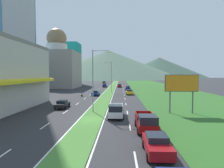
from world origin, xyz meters
The scene contains 46 objects.
ground_plane centered at (0.00, 0.00, 0.00)m, with size 600.00×600.00×0.00m, color #2D2D30.
grass_median centered at (0.00, 60.00, 0.03)m, with size 3.20×240.00×0.06m, color #477F33.
grass_verge_right centered at (20.60, 60.00, 0.03)m, with size 24.00×240.00×0.06m, color #2D6023.
lane_dash_left_1 centered at (-5.10, -11.60, 0.01)m, with size 0.16×2.80×0.01m, color silver.
lane_dash_left_2 centered at (-5.10, -3.19, 0.01)m, with size 0.16×2.80×0.01m, color silver.
lane_dash_left_3 centered at (-5.10, 5.21, 0.01)m, with size 0.16×2.80×0.01m, color silver.
lane_dash_left_4 centered at (-5.10, 13.61, 0.01)m, with size 0.16×2.80×0.01m, color silver.
lane_dash_left_5 centered at (-5.10, 22.02, 0.01)m, with size 0.16×2.80×0.01m, color silver.
lane_dash_left_6 centered at (-5.10, 30.42, 0.01)m, with size 0.16×2.80×0.01m, color silver.
lane_dash_left_7 centered at (-5.10, 38.83, 0.01)m, with size 0.16×2.80×0.01m, color silver.
lane_dash_left_8 centered at (-5.10, 47.23, 0.01)m, with size 0.16×2.80×0.01m, color silver.
lane_dash_left_9 centered at (-5.10, 55.63, 0.01)m, with size 0.16×2.80×0.01m, color silver.
lane_dash_left_10 centered at (-5.10, 64.04, 0.01)m, with size 0.16×2.80×0.01m, color silver.
lane_dash_left_11 centered at (-5.10, 72.44, 0.01)m, with size 0.16×2.80×0.01m, color silver.
lane_dash_right_1 centered at (5.10, -11.60, 0.01)m, with size 0.16×2.80×0.01m, color silver.
lane_dash_right_2 centered at (5.10, -3.19, 0.01)m, with size 0.16×2.80×0.01m, color silver.
lane_dash_right_3 centered at (5.10, 5.21, 0.01)m, with size 0.16×2.80×0.01m, color silver.
lane_dash_right_4 centered at (5.10, 13.61, 0.01)m, with size 0.16×2.80×0.01m, color silver.
lane_dash_right_5 centered at (5.10, 22.02, 0.01)m, with size 0.16×2.80×0.01m, color silver.
lane_dash_right_6 centered at (5.10, 30.42, 0.01)m, with size 0.16×2.80×0.01m, color silver.
lane_dash_right_7 centered at (5.10, 38.83, 0.01)m, with size 0.16×2.80×0.01m, color silver.
lane_dash_right_8 centered at (5.10, 47.23, 0.01)m, with size 0.16×2.80×0.01m, color silver.
lane_dash_right_9 centered at (5.10, 55.63, 0.01)m, with size 0.16×2.80×0.01m, color silver.
lane_dash_right_10 centered at (5.10, 64.04, 0.01)m, with size 0.16×2.80×0.01m, color silver.
lane_dash_right_11 centered at (5.10, 72.44, 0.01)m, with size 0.16×2.80×0.01m, color silver.
edge_line_median_left centered at (-1.75, 60.00, 0.01)m, with size 0.16×240.00×0.01m, color silver.
edge_line_median_right centered at (1.75, 60.00, 0.01)m, with size 0.16×240.00×0.01m, color silver.
domed_building centered at (-25.66, 61.26, 10.27)m, with size 19.04×19.04×27.40m.
midrise_colored centered at (-26.15, 83.52, 12.10)m, with size 12.22×12.22×24.19m, color teal.
hill_far_left centered at (-31.26, 267.22, 12.76)m, with size 176.52×176.52×25.51m, color #47664C.
hill_far_center centered at (-14.55, 250.84, 20.79)m, with size 207.95×207.95×41.57m, color #516B56.
hill_far_right centered at (69.88, 299.52, 17.30)m, with size 157.84×157.84×34.61m, color #3D5647.
street_lamp_near centered at (-0.26, 5.36, 5.80)m, with size 2.93×0.32×10.17m.
street_lamp_mid centered at (0.63, 37.20, 5.82)m, with size 2.91×0.30×10.23m.
billboard_roadside centered at (13.61, 4.84, 4.56)m, with size 5.26×0.28×6.16m.
car_0 centered at (6.82, -10.60, 0.79)m, with size 1.97×4.14×1.53m.
car_1 centered at (6.73, 31.85, 0.77)m, with size 2.03×4.21×1.52m.
car_2 centered at (6.83, 47.38, 0.80)m, with size 1.90×4.34×1.58m.
car_4 centered at (-6.70, 8.64, 0.74)m, with size 1.91×4.44×1.45m.
car_5 centered at (-3.29, 28.90, 0.76)m, with size 1.95×4.67×1.49m.
car_6 centered at (-7.01, 99.19, 0.79)m, with size 1.95×4.30×1.53m.
car_7 centered at (-3.59, 63.83, 0.79)m, with size 2.00×4.54×1.54m.
car_8 centered at (3.47, 63.70, 0.78)m, with size 1.95×4.61×1.53m.
pickup_truck_0 centered at (6.79, -4.66, 0.98)m, with size 2.18×5.40×2.00m.
pickup_truck_1 centered at (3.32, 1.54, 0.98)m, with size 2.18×5.40×2.00m.
motorcycle_rider centered at (-6.85, 26.76, 0.75)m, with size 0.36×2.00×1.80m.
Camera 1 is at (3.98, -25.01, 6.24)m, focal length 30.01 mm.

